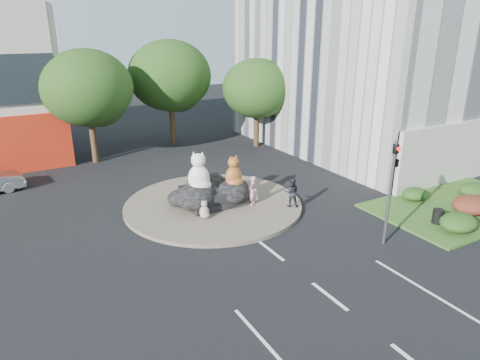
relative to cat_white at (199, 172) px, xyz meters
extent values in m
plane|color=black|center=(0.89, -9.86, -2.24)|extent=(120.00, 120.00, 0.00)
cylinder|color=brown|center=(0.89, 0.14, -2.14)|extent=(10.00, 10.00, 0.20)
cube|color=#254E1A|center=(12.89, -6.86, -2.18)|extent=(10.00, 6.00, 0.12)
cylinder|color=#382314|center=(-3.11, 12.14, -0.37)|extent=(0.44, 0.44, 3.74)
ellipsoid|color=#183A12|center=(-3.11, 12.14, 3.28)|extent=(6.46, 6.46, 5.49)
sphere|color=#183A12|center=(-2.31, 12.64, 2.43)|extent=(4.25, 4.25, 4.25)
sphere|color=#183A12|center=(-3.81, 11.84, 2.69)|extent=(3.74, 3.74, 3.74)
cylinder|color=#382314|center=(3.89, 14.14, -0.26)|extent=(0.44, 0.44, 3.96)
ellipsoid|color=#183A12|center=(3.89, 14.14, 3.61)|extent=(6.84, 6.84, 5.81)
sphere|color=#183A12|center=(4.69, 14.64, 2.71)|extent=(4.50, 4.50, 4.50)
sphere|color=#183A12|center=(3.19, 13.84, 2.98)|extent=(3.96, 3.96, 3.96)
cylinder|color=#382314|center=(9.89, 10.14, -0.59)|extent=(0.44, 0.44, 3.30)
ellipsoid|color=#183A12|center=(9.89, 10.14, 2.63)|extent=(5.70, 5.70, 4.84)
sphere|color=#183A12|center=(10.69, 10.64, 1.88)|extent=(3.75, 3.75, 3.75)
sphere|color=#183A12|center=(9.19, 9.84, 2.11)|extent=(3.30, 3.30, 3.30)
ellipsoid|color=#183A12|center=(9.89, -8.86, -1.67)|extent=(2.00, 1.60, 0.90)
ellipsoid|color=#541E16|center=(12.39, -7.86, -1.63)|extent=(2.20, 1.76, 0.99)
ellipsoid|color=#183A12|center=(14.89, -6.36, -1.72)|extent=(1.80, 1.44, 0.81)
ellipsoid|color=#183A12|center=(11.39, -5.06, -1.76)|extent=(1.60, 1.28, 0.72)
cylinder|color=#595B60|center=(5.89, -7.86, 0.26)|extent=(0.14, 0.14, 5.00)
imported|color=black|center=(5.89, -7.86, 1.96)|extent=(0.21, 0.26, 1.30)
imported|color=black|center=(6.09, -7.86, 1.76)|extent=(0.26, 1.24, 0.50)
sphere|color=red|center=(5.89, -8.04, 2.41)|extent=(0.18, 0.18, 0.18)
cylinder|color=#595B60|center=(13.89, -1.86, 1.76)|extent=(0.18, 0.18, 8.00)
cylinder|color=#595B60|center=(12.89, -1.86, 5.76)|extent=(2.00, 0.12, 0.12)
cube|color=silver|center=(11.89, -1.86, 5.66)|extent=(0.50, 0.22, 0.12)
imported|color=#C68096|center=(2.71, -1.16, -1.21)|extent=(0.72, 0.70, 1.67)
imported|color=black|center=(4.46, -2.45, -1.22)|extent=(1.01, 0.96, 1.64)
cylinder|color=black|center=(9.80, -7.77, -1.75)|extent=(0.55, 0.55, 0.75)
camera|label=1|loc=(-8.81, -20.15, 7.34)|focal=32.00mm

